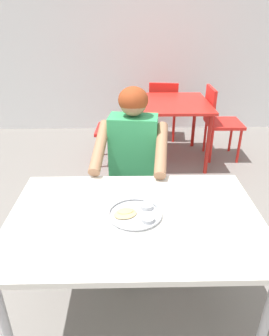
{
  "coord_description": "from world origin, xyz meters",
  "views": [
    {
      "loc": [
        0.07,
        -1.22,
        1.68
      ],
      "look_at": [
        0.1,
        0.32,
        0.89
      ],
      "focal_mm": 33.15,
      "sensor_mm": 36.0,
      "label": 1
    }
  ],
  "objects_px": {
    "thali_tray": "(136,214)",
    "chair_foreground": "(134,174)",
    "table_foreground": "(135,227)",
    "diner_foreground": "(132,160)",
    "chair_red_far": "(163,107)",
    "chair_red_right": "(218,118)",
    "table_background_red": "(169,109)",
    "chair_red_left": "(121,123)"
  },
  "relations": [
    {
      "from": "thali_tray",
      "to": "chair_foreground",
      "type": "distance_m",
      "value": 0.93
    },
    {
      "from": "table_foreground",
      "to": "diner_foreground",
      "type": "height_order",
      "value": "diner_foreground"
    },
    {
      "from": "chair_red_far",
      "to": "table_foreground",
      "type": "bearing_deg",
      "value": -98.92
    },
    {
      "from": "chair_red_right",
      "to": "chair_foreground",
      "type": "bearing_deg",
      "value": -126.71
    },
    {
      "from": "chair_foreground",
      "to": "chair_red_right",
      "type": "distance_m",
      "value": 1.74
    },
    {
      "from": "table_background_red",
      "to": "chair_red_left",
      "type": "xyz_separation_m",
      "value": [
        -0.57,
        -0.06,
        -0.16
      ]
    },
    {
      "from": "chair_red_right",
      "to": "chair_red_far",
      "type": "xyz_separation_m",
      "value": [
        -0.6,
        0.62,
        -0.03
      ]
    },
    {
      "from": "chair_foreground",
      "to": "chair_red_left",
      "type": "height_order",
      "value": "chair_foreground"
    },
    {
      "from": "chair_foreground",
      "to": "table_foreground",
      "type": "bearing_deg",
      "value": -90.99
    },
    {
      "from": "table_foreground",
      "to": "diner_foreground",
      "type": "distance_m",
      "value": 0.69
    },
    {
      "from": "chair_red_right",
      "to": "chair_red_far",
      "type": "relative_size",
      "value": 1.06
    },
    {
      "from": "thali_tray",
      "to": "table_background_red",
      "type": "relative_size",
      "value": 0.31
    },
    {
      "from": "thali_tray",
      "to": "table_background_red",
      "type": "bearing_deg",
      "value": 78.61
    },
    {
      "from": "chair_red_far",
      "to": "chair_red_left",
      "type": "bearing_deg",
      "value": -128.37
    },
    {
      "from": "chair_red_left",
      "to": "chair_red_right",
      "type": "relative_size",
      "value": 0.97
    },
    {
      "from": "table_foreground",
      "to": "table_background_red",
      "type": "distance_m",
      "value": 2.3
    },
    {
      "from": "diner_foreground",
      "to": "chair_red_right",
      "type": "bearing_deg",
      "value": 56.63
    },
    {
      "from": "diner_foreground",
      "to": "chair_red_right",
      "type": "height_order",
      "value": "diner_foreground"
    },
    {
      "from": "chair_red_left",
      "to": "chair_red_right",
      "type": "height_order",
      "value": "chair_red_right"
    },
    {
      "from": "thali_tray",
      "to": "chair_red_left",
      "type": "distance_m",
      "value": 2.2
    },
    {
      "from": "chair_red_left",
      "to": "chair_red_far",
      "type": "relative_size",
      "value": 1.03
    },
    {
      "from": "table_foreground",
      "to": "chair_foreground",
      "type": "relative_size",
      "value": 1.51
    },
    {
      "from": "table_background_red",
      "to": "chair_red_far",
      "type": "xyz_separation_m",
      "value": [
        0.0,
        0.66,
        -0.17
      ]
    },
    {
      "from": "table_foreground",
      "to": "chair_red_far",
      "type": "xyz_separation_m",
      "value": [
        0.46,
        2.91,
        -0.19
      ]
    },
    {
      "from": "diner_foreground",
      "to": "chair_red_left",
      "type": "bearing_deg",
      "value": 94.15
    },
    {
      "from": "table_foreground",
      "to": "chair_foreground",
      "type": "distance_m",
      "value": 0.92
    },
    {
      "from": "diner_foreground",
      "to": "chair_red_left",
      "type": "distance_m",
      "value": 1.53
    },
    {
      "from": "table_foreground",
      "to": "table_background_red",
      "type": "relative_size",
      "value": 1.41
    },
    {
      "from": "diner_foreground",
      "to": "table_background_red",
      "type": "distance_m",
      "value": 1.63
    },
    {
      "from": "table_foreground",
      "to": "chair_red_left",
      "type": "xyz_separation_m",
      "value": [
        -0.11,
        2.19,
        -0.18
      ]
    },
    {
      "from": "table_foreground",
      "to": "chair_red_right",
      "type": "distance_m",
      "value": 2.53
    },
    {
      "from": "table_foreground",
      "to": "chair_red_far",
      "type": "height_order",
      "value": "chair_red_far"
    },
    {
      "from": "thali_tray",
      "to": "diner_foreground",
      "type": "height_order",
      "value": "diner_foreground"
    },
    {
      "from": "diner_foreground",
      "to": "chair_red_right",
      "type": "distance_m",
      "value": 1.94
    },
    {
      "from": "chair_red_left",
      "to": "diner_foreground",
      "type": "bearing_deg",
      "value": -85.85
    },
    {
      "from": "chair_foreground",
      "to": "chair_red_far",
      "type": "height_order",
      "value": "chair_foreground"
    },
    {
      "from": "chair_foreground",
      "to": "table_background_red",
      "type": "height_order",
      "value": "chair_foreground"
    },
    {
      "from": "table_background_red",
      "to": "chair_red_far",
      "type": "distance_m",
      "value": 0.68
    },
    {
      "from": "thali_tray",
      "to": "chair_red_far",
      "type": "bearing_deg",
      "value": 81.14
    },
    {
      "from": "thali_tray",
      "to": "diner_foreground",
      "type": "relative_size",
      "value": 0.23
    },
    {
      "from": "thali_tray",
      "to": "table_foreground",
      "type": "bearing_deg",
      "value": -116.76
    },
    {
      "from": "thali_tray",
      "to": "chair_foreground",
      "type": "height_order",
      "value": "chair_foreground"
    }
  ]
}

